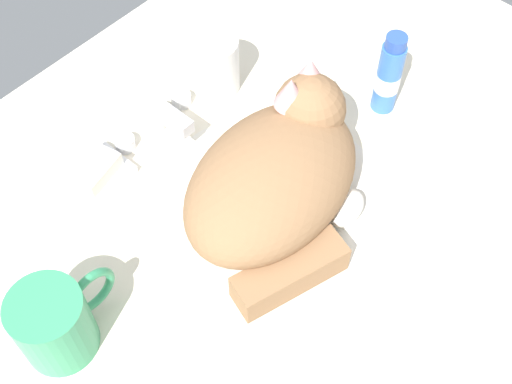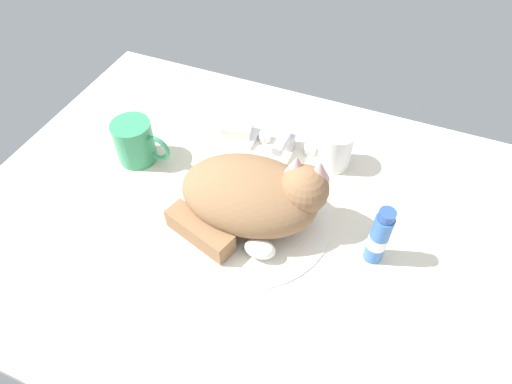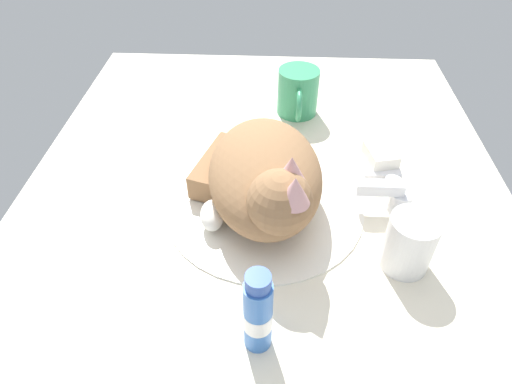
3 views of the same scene
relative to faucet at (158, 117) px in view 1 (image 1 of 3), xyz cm
name	(u,v)px [view 1 (image 1 of 3)]	position (x,y,z in cm)	size (l,w,h in cm)	color
ground_plane	(270,217)	(0.00, -20.44, -3.83)	(110.00, 82.50, 3.00)	silver
sink_basin	(271,210)	(0.00, -20.44, -2.01)	(32.02, 32.02, 0.64)	white
faucet	(158,117)	(0.00, 0.00, 0.00)	(13.43, 9.13, 5.58)	silver
cat	(279,173)	(1.22, -20.49, 4.56)	(27.97, 22.29, 15.00)	#936B47
coffee_mug	(56,323)	(-28.48, -14.64, 2.39)	(12.62, 8.27, 9.45)	#389966
rinse_cup	(215,65)	(11.00, -0.37, 2.01)	(6.77, 6.77, 8.70)	white
soap_dish	(96,177)	(-11.54, -0.20, -1.73)	(9.00, 6.40, 1.20)	white
soap_bar	(93,169)	(-11.54, -0.20, 0.01)	(6.38, 4.70, 2.28)	white
toothpaste_bottle	(389,76)	(23.96, -20.55, 3.66)	(3.42, 3.42, 12.90)	#3870C6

